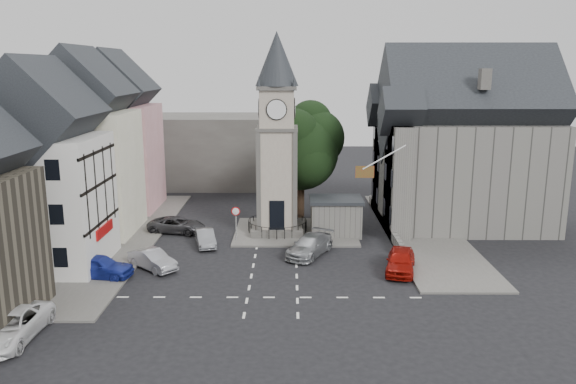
{
  "coord_description": "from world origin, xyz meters",
  "views": [
    {
      "loc": [
        1.08,
        -36.94,
        13.53
      ],
      "look_at": [
        0.89,
        5.0,
        4.14
      ],
      "focal_mm": 35.0,
      "sensor_mm": 36.0,
      "label": 1
    }
  ],
  "objects_px": {
    "car_east_red": "(401,261)",
    "pedestrian": "(404,225)",
    "clock_tower": "(277,136)",
    "car_west_blue": "(98,266)",
    "stone_shelter": "(336,216)"
  },
  "relations": [
    {
      "from": "stone_shelter",
      "to": "car_east_red",
      "type": "distance_m",
      "value": 9.42
    },
    {
      "from": "car_east_red",
      "to": "pedestrian",
      "type": "distance_m",
      "value": 8.72
    },
    {
      "from": "stone_shelter",
      "to": "car_east_red",
      "type": "bearing_deg",
      "value": -66.8
    },
    {
      "from": "stone_shelter",
      "to": "car_east_red",
      "type": "relative_size",
      "value": 0.94
    },
    {
      "from": "clock_tower",
      "to": "pedestrian",
      "type": "relative_size",
      "value": 9.74
    },
    {
      "from": "stone_shelter",
      "to": "car_west_blue",
      "type": "bearing_deg",
      "value": -149.03
    },
    {
      "from": "stone_shelter",
      "to": "car_west_blue",
      "type": "distance_m",
      "value": 19.03
    },
    {
      "from": "clock_tower",
      "to": "car_west_blue",
      "type": "height_order",
      "value": "clock_tower"
    },
    {
      "from": "car_east_red",
      "to": "pedestrian",
      "type": "bearing_deg",
      "value": 90.72
    },
    {
      "from": "stone_shelter",
      "to": "pedestrian",
      "type": "bearing_deg",
      "value": -1.35
    },
    {
      "from": "car_east_red",
      "to": "clock_tower",
      "type": "bearing_deg",
      "value": 146.56
    },
    {
      "from": "clock_tower",
      "to": "pedestrian",
      "type": "bearing_deg",
      "value": -3.42
    },
    {
      "from": "pedestrian",
      "to": "car_west_blue",
      "type": "bearing_deg",
      "value": -2.51
    },
    {
      "from": "car_east_red",
      "to": "pedestrian",
      "type": "height_order",
      "value": "pedestrian"
    },
    {
      "from": "car_west_blue",
      "to": "car_east_red",
      "type": "bearing_deg",
      "value": -78.29
    }
  ]
}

